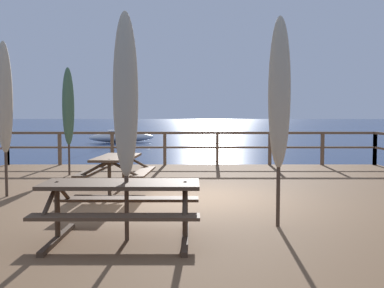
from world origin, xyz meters
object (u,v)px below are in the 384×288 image
(picnic_table_front_right, at_px, (123,198))
(patio_umbrella_short_front, at_px, (70,107))
(patio_umbrella_tall_mid_right, at_px, (281,94))
(patio_umbrella_short_back, at_px, (6,98))
(picnic_table_mid_right, at_px, (118,166))
(patio_umbrella_tall_back_right, at_px, (127,96))
(sailboat_distant, at_px, (123,137))

(picnic_table_front_right, xyz_separation_m, patio_umbrella_short_front, (-2.42, 6.42, 1.29))
(patio_umbrella_tall_mid_right, height_order, patio_umbrella_short_back, patio_umbrella_short_back)
(picnic_table_mid_right, relative_size, picnic_table_front_right, 0.89)
(picnic_table_mid_right, height_order, patio_umbrella_short_front, patio_umbrella_short_front)
(picnic_table_front_right, relative_size, patio_umbrella_tall_back_right, 0.68)
(sailboat_distant, bearing_deg, patio_umbrella_tall_back_right, -80.97)
(picnic_table_front_right, distance_m, patio_umbrella_tall_mid_right, 2.68)
(picnic_table_mid_right, distance_m, patio_umbrella_short_front, 3.51)
(patio_umbrella_tall_back_right, xyz_separation_m, patio_umbrella_short_front, (-2.49, 6.40, -0.02))
(sailboat_distant, bearing_deg, patio_umbrella_tall_mid_right, -77.47)
(patio_umbrella_short_front, xyz_separation_m, patio_umbrella_short_back, (-0.38, -3.23, 0.11))
(picnic_table_mid_right, relative_size, patio_umbrella_tall_mid_right, 0.59)
(patio_umbrella_tall_mid_right, distance_m, patio_umbrella_short_back, 5.53)
(patio_umbrella_short_back, bearing_deg, patio_umbrella_tall_mid_right, -26.05)
(picnic_table_mid_right, bearing_deg, patio_umbrella_short_back, -167.13)
(picnic_table_front_right, distance_m, patio_umbrella_tall_back_right, 1.31)
(patio_umbrella_tall_back_right, relative_size, patio_umbrella_short_front, 1.01)
(picnic_table_mid_right, distance_m, patio_umbrella_short_back, 2.60)
(picnic_table_front_right, height_order, patio_umbrella_short_back, patio_umbrella_short_back)
(patio_umbrella_tall_mid_right, distance_m, sailboat_distant, 35.99)
(picnic_table_mid_right, bearing_deg, patio_umbrella_tall_back_right, -78.65)
(picnic_table_mid_right, xyz_separation_m, patio_umbrella_tall_back_right, (0.73, -3.66, 1.32))
(patio_umbrella_short_front, bearing_deg, picnic_table_front_right, -69.33)
(picnic_table_front_right, relative_size, sailboat_distant, 0.26)
(picnic_table_front_right, bearing_deg, patio_umbrella_short_front, 110.67)
(patio_umbrella_short_back, height_order, sailboat_distant, sailboat_distant)
(patio_umbrella_short_front, bearing_deg, sailboat_distant, 96.21)
(patio_umbrella_tall_back_right, height_order, sailboat_distant, sailboat_distant)
(patio_umbrella_tall_mid_right, distance_m, patio_umbrella_tall_back_right, 2.23)
(patio_umbrella_tall_mid_right, xyz_separation_m, patio_umbrella_short_back, (-4.97, 2.43, 0.03))
(patio_umbrella_tall_back_right, bearing_deg, sailboat_distant, 99.03)
(patio_umbrella_short_front, bearing_deg, patio_umbrella_short_back, -96.65)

